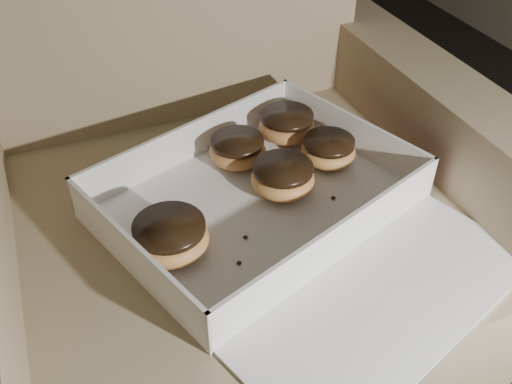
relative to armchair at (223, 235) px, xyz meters
The scene contains 10 objects.
armchair is the anchor object (origin of this frame).
bakery_box 0.18m from the armchair, 67.39° to the right, with size 0.57×0.62×0.07m.
donut_a 0.16m from the armchair, 34.34° to the left, with size 0.09×0.09×0.05m.
donut_b 0.22m from the armchair, 23.94° to the left, with size 0.10×0.10×0.05m.
donut_c 0.18m from the armchair, 40.50° to the right, with size 0.10×0.10×0.05m.
donut_d 0.23m from the armchair, 131.11° to the right, with size 0.10×0.10×0.05m.
donut_e 0.23m from the armchair, ahead, with size 0.09×0.09×0.04m.
crumb_a 0.19m from the armchair, 94.87° to the right, with size 0.01×0.01×0.00m, color black.
crumb_b 0.23m from the armchair, 101.53° to the right, with size 0.01×0.01×0.00m, color black.
crumb_c 0.22m from the armchair, 38.77° to the right, with size 0.01×0.01×0.00m, color black.
Camera 1 is at (0.33, -0.73, 0.96)m, focal length 40.00 mm.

